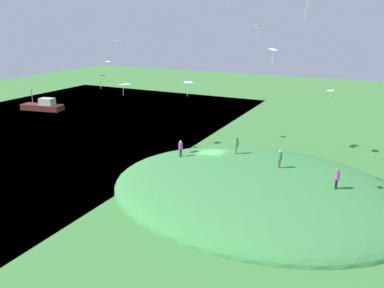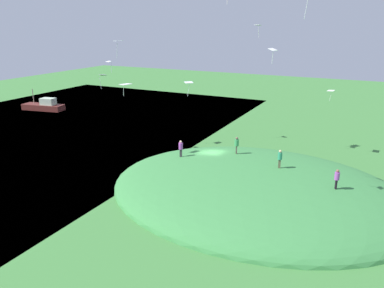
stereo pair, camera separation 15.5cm
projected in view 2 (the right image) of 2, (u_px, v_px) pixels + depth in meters
name	position (u px, v px, depth m)	size (l,w,h in m)	color
ground_plane	(211.00, 167.00, 41.90)	(160.00, 160.00, 0.00)	#3A7636
lake_water	(26.00, 136.00, 54.40)	(48.21, 80.00, 0.40)	#395A85
grass_hill	(256.00, 192.00, 35.88)	(28.52, 22.89, 4.42)	#387D3F
boat_on_lake	(44.00, 106.00, 69.41)	(8.06, 3.75, 3.81)	#55221E
person_watching_kites	(280.00, 157.00, 35.46)	(0.50, 0.50, 1.79)	brown
person_near_shore	(181.00, 147.00, 39.75)	(0.54, 0.54, 1.81)	#302E33
person_walking_path	(237.00, 143.00, 39.93)	(0.57, 0.57, 1.85)	brown
person_on_hilltop	(337.00, 177.00, 31.56)	(0.55, 0.55, 1.75)	black
kite_0	(103.00, 76.00, 39.99)	(0.83, 0.70, 1.57)	white
kite_1	(189.00, 83.00, 42.78)	(1.13, 1.13, 1.69)	white
kite_3	(258.00, 26.00, 40.90)	(0.83, 0.72, 1.41)	white
kite_6	(109.00, 62.00, 42.99)	(0.76, 0.63, 1.32)	white
kite_8	(331.00, 91.00, 43.15)	(0.83, 1.10, 1.27)	silver
kite_10	(118.00, 42.00, 43.74)	(1.09, 1.22, 1.99)	white
kite_11	(126.00, 85.00, 37.95)	(1.07, 1.31, 1.16)	white
kite_12	(273.00, 50.00, 27.16)	(0.62, 0.78, 1.16)	white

